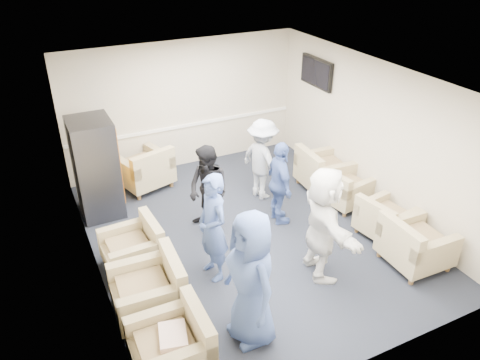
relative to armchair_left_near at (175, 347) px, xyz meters
name	(u,v)px	position (x,y,z in m)	size (l,w,h in m)	color
floor	(248,234)	(2.02, 2.09, -0.35)	(6.00, 6.00, 0.00)	black
ceiling	(250,80)	(2.02, 2.09, 2.35)	(6.00, 6.00, 0.00)	white
back_wall	(184,105)	(2.02, 5.09, 1.00)	(5.00, 0.02, 2.70)	beige
front_wall	(375,277)	(2.02, -0.91, 1.00)	(5.00, 0.02, 2.70)	beige
left_wall	(87,200)	(-0.48, 2.09, 1.00)	(0.02, 6.00, 2.70)	beige
right_wall	(373,136)	(4.52, 2.09, 1.00)	(0.02, 6.00, 2.70)	beige
chair_rail	(185,126)	(2.02, 5.07, 0.55)	(4.98, 0.04, 0.06)	white
tv	(316,73)	(4.46, 3.89, 1.70)	(0.10, 1.00, 0.58)	black
armchair_left_near	(175,347)	(0.00, 0.00, 0.00)	(0.89, 0.89, 0.70)	tan
armchair_left_mid	(152,291)	(0.03, 1.02, 0.01)	(0.95, 0.95, 0.72)	tan
armchair_left_far	(136,249)	(0.09, 2.07, -0.02)	(0.87, 0.87, 0.66)	tan
armchair_right_near	(413,246)	(3.92, 0.25, 0.01)	(0.91, 0.91, 0.71)	tan
armchair_right_midnear	(384,220)	(4.04, 1.04, -0.04)	(0.90, 0.90, 0.63)	tan
armchair_right_midfar	(343,190)	(4.05, 2.16, -0.03)	(0.92, 0.92, 0.64)	tan
armchair_right_far	(322,172)	(4.05, 2.86, 0.01)	(0.96, 0.96, 0.73)	tan
armchair_corner	(146,171)	(0.92, 4.43, 0.02)	(1.16, 1.16, 0.75)	tan
vending_machine	(96,168)	(-0.07, 3.91, 0.55)	(0.73, 0.85, 1.80)	#47474E
backpack	(158,255)	(0.37, 1.87, -0.09)	(0.34, 0.29, 0.51)	black
pillow	(173,337)	(-0.01, 0.00, 0.17)	(0.41, 0.31, 0.12)	white
person_front_left	(251,279)	(1.04, 0.07, 0.58)	(0.91, 0.59, 1.85)	#435DA2
person_mid_left	(213,228)	(1.09, 1.38, 0.50)	(0.62, 0.41, 1.70)	#435DA2
person_back_left	(208,190)	(1.48, 2.50, 0.43)	(0.76, 0.59, 1.57)	black
person_back_right	(263,160)	(2.84, 3.10, 0.44)	(1.02, 0.59, 1.59)	silver
person_mid_right	(280,184)	(2.69, 2.21, 0.42)	(0.90, 0.37, 1.53)	#435DA2
person_front_right	(323,223)	(2.54, 0.73, 0.54)	(1.65, 0.52, 1.78)	white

